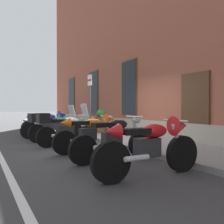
% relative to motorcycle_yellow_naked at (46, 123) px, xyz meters
% --- Properties ---
extents(ground_plane, '(140.00, 140.00, 0.00)m').
position_rel_motorcycle_yellow_naked_xyz_m(ground_plane, '(3.83, 0.94, -0.49)').
color(ground_plane, '#38383A').
extents(sidewalk, '(32.67, 2.33, 0.13)m').
position_rel_motorcycle_yellow_naked_xyz_m(sidewalk, '(3.83, 2.10, -0.43)').
color(sidewalk, slate).
rests_on(sidewalk, ground_plane).
extents(brick_pub_facade, '(26.67, 5.88, 10.84)m').
position_rel_motorcycle_yellow_naked_xyz_m(brick_pub_facade, '(3.83, 6.16, 4.92)').
color(brick_pub_facade, brown).
rests_on(brick_pub_facade, ground_plane).
extents(motorcycle_yellow_naked, '(0.62, 2.15, 1.00)m').
position_rel_motorcycle_yellow_naked_xyz_m(motorcycle_yellow_naked, '(0.00, 0.00, 0.00)').
color(motorcycle_yellow_naked, black).
rests_on(motorcycle_yellow_naked, ground_plane).
extents(motorcycle_blue_sport, '(0.66, 2.11, 1.07)m').
position_rel_motorcycle_yellow_naked_xyz_m(motorcycle_blue_sport, '(1.30, -0.20, 0.09)').
color(motorcycle_blue_sport, black).
rests_on(motorcycle_blue_sport, ground_plane).
extents(motorcycle_green_touring, '(0.79, 2.10, 1.30)m').
position_rel_motorcycle_yellow_naked_xyz_m(motorcycle_green_touring, '(2.55, -0.35, 0.05)').
color(motorcycle_green_touring, black).
rests_on(motorcycle_green_touring, ground_plane).
extents(motorcycle_silver_touring, '(0.62, 2.02, 1.33)m').
position_rel_motorcycle_yellow_naked_xyz_m(motorcycle_silver_touring, '(3.79, -0.35, 0.06)').
color(motorcycle_silver_touring, black).
rests_on(motorcycle_silver_touring, ground_plane).
extents(motorcycle_orange_sport, '(0.62, 2.04, 1.04)m').
position_rel_motorcycle_yellow_naked_xyz_m(motorcycle_orange_sport, '(5.17, -0.04, 0.08)').
color(motorcycle_orange_sport, black).
rests_on(motorcycle_orange_sport, ground_plane).
extents(motorcycle_black_naked, '(0.62, 2.17, 1.01)m').
position_rel_motorcycle_yellow_naked_xyz_m(motorcycle_black_naked, '(6.41, -0.04, 0.00)').
color(motorcycle_black_naked, black).
rests_on(motorcycle_black_naked, ground_plane).
extents(motorcycle_red_sport, '(0.62, 2.19, 1.04)m').
position_rel_motorcycle_yellow_naked_xyz_m(motorcycle_red_sport, '(7.82, -0.07, 0.08)').
color(motorcycle_red_sport, black).
rests_on(motorcycle_red_sport, ground_plane).
extents(parking_sign, '(0.36, 0.07, 2.45)m').
position_rel_motorcycle_yellow_naked_xyz_m(parking_sign, '(2.03, 1.29, 1.22)').
color(parking_sign, '#4C4C51').
rests_on(parking_sign, sidewalk).
extents(barrel_planter, '(0.62, 0.62, 1.01)m').
position_rel_motorcycle_yellow_naked_xyz_m(barrel_planter, '(1.63, 1.98, 0.07)').
color(barrel_planter, brown).
rests_on(barrel_planter, sidewalk).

